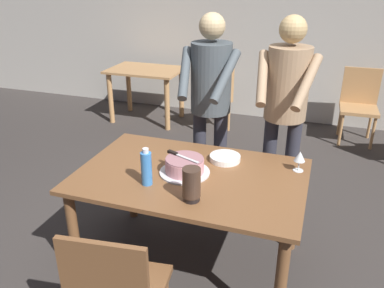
{
  "coord_description": "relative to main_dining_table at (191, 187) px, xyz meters",
  "views": [
    {
      "loc": [
        0.77,
        -2.21,
        2.02
      ],
      "look_at": [
        -0.04,
        0.15,
        0.9
      ],
      "focal_mm": 36.95,
      "sensor_mm": 36.0,
      "label": 1
    }
  ],
  "objects": [
    {
      "name": "person_cutting_cake",
      "position": [
        -0.08,
        0.71,
        0.43
      ],
      "size": [
        0.47,
        0.56,
        1.72
      ],
      "color": "#2D2D38",
      "rests_on": "ground_plane"
    },
    {
      "name": "background_chair_1",
      "position": [
        -0.59,
        2.63,
        -0.15
      ],
      "size": [
        0.61,
        0.61,
        0.9
      ],
      "color": "tan",
      "rests_on": "ground_plane"
    },
    {
      "name": "main_dining_table",
      "position": [
        0.0,
        0.0,
        0.0
      ],
      "size": [
        1.52,
        0.99,
        0.75
      ],
      "color": "brown",
      "rests_on": "ground_plane"
    },
    {
      "name": "ground_plane",
      "position": [
        0.0,
        0.0,
        -0.65
      ],
      "size": [
        14.0,
        14.0,
        0.0
      ],
      "primitive_type": "plane",
      "color": "#383330"
    },
    {
      "name": "background_chair_0",
      "position": [
        1.21,
        2.87,
        -0.15
      ],
      "size": [
        0.45,
        0.45,
        0.9
      ],
      "color": "tan",
      "rests_on": "ground_plane"
    },
    {
      "name": "person_standing_beside",
      "position": [
        0.51,
        0.74,
        0.43
      ],
      "size": [
        0.47,
        0.56,
        1.72
      ],
      "color": "#2D2D38",
      "rests_on": "ground_plane"
    },
    {
      "name": "cake_knife",
      "position": [
        -0.11,
        0.03,
        0.22
      ],
      "size": [
        0.26,
        0.12,
        0.02
      ],
      "color": "silver",
      "rests_on": "cake_on_platter"
    },
    {
      "name": "hurricane_lamp",
      "position": [
        0.11,
        -0.31,
        0.21
      ],
      "size": [
        0.11,
        0.11,
        0.21
      ],
      "color": "black",
      "rests_on": "main_dining_table"
    },
    {
      "name": "back_wall",
      "position": [
        0.0,
        3.39,
        0.7
      ],
      "size": [
        10.0,
        0.12,
        2.7
      ],
      "primitive_type": "cube",
      "color": "#BCB7AD",
      "rests_on": "ground_plane"
    },
    {
      "name": "plate_stack",
      "position": [
        0.17,
        0.27,
        0.12
      ],
      "size": [
        0.22,
        0.22,
        0.04
      ],
      "color": "white",
      "rests_on": "main_dining_table"
    },
    {
      "name": "water_bottle",
      "position": [
        -0.22,
        -0.22,
        0.22
      ],
      "size": [
        0.07,
        0.07,
        0.25
      ],
      "color": "#387AC6",
      "rests_on": "main_dining_table"
    },
    {
      "name": "wine_glass_near",
      "position": [
        0.68,
        0.28,
        0.21
      ],
      "size": [
        0.08,
        0.08,
        0.14
      ],
      "color": "silver",
      "rests_on": "main_dining_table"
    },
    {
      "name": "cake_on_platter",
      "position": [
        -0.04,
        0.0,
        0.16
      ],
      "size": [
        0.34,
        0.34,
        0.11
      ],
      "color": "silver",
      "rests_on": "main_dining_table"
    },
    {
      "name": "background_table",
      "position": [
        -1.59,
        2.69,
        -0.07
      ],
      "size": [
        1.0,
        0.7,
        0.74
      ],
      "color": "tan",
      "rests_on": "ground_plane"
    }
  ]
}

